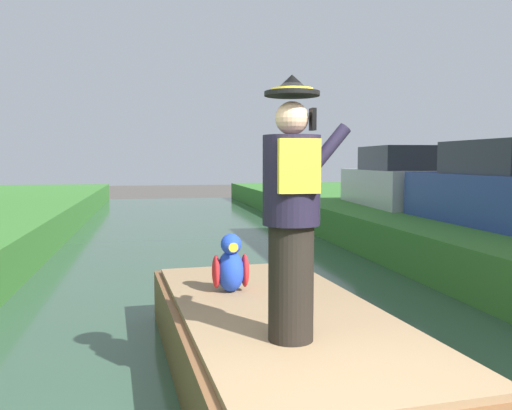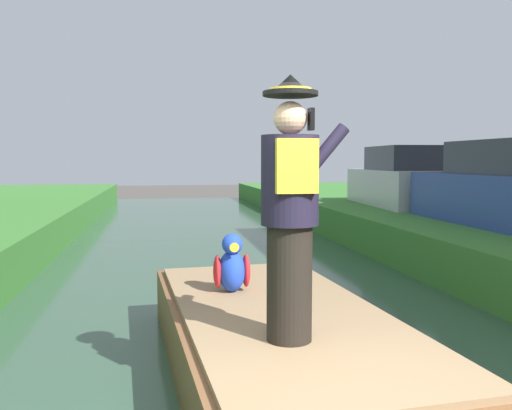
{
  "view_description": "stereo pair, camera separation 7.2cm",
  "coord_description": "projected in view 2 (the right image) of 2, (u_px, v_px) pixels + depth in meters",
  "views": [
    {
      "loc": [
        -1.08,
        -2.47,
        1.98
      ],
      "look_at": [
        -0.22,
        1.82,
        1.61
      ],
      "focal_mm": 37.41,
      "sensor_mm": 36.0,
      "label": 1
    },
    {
      "loc": [
        -1.01,
        -2.48,
        1.98
      ],
      "look_at": [
        -0.22,
        1.82,
        1.61
      ],
      "focal_mm": 37.41,
      "sensor_mm": 36.0,
      "label": 2
    }
  ],
  "objects": [
    {
      "name": "parked_car_blue",
      "position": [
        507.0,
        189.0,
        9.52
      ],
      "size": [
        1.75,
        4.02,
        1.5
      ],
      "color": "#2D4293",
      "rests_on": "grass_bank_far"
    },
    {
      "name": "person_pirate",
      "position": [
        291.0,
        210.0,
        3.69
      ],
      "size": [
        0.61,
        0.42,
        1.85
      ],
      "rotation": [
        0.0,
        0.0,
        -0.29
      ],
      "color": "black",
      "rests_on": "boat"
    },
    {
      "name": "boat",
      "position": [
        280.0,
        343.0,
        4.6
      ],
      "size": [
        2.08,
        4.31,
        0.61
      ],
      "color": "brown",
      "rests_on": "canal_water"
    },
    {
      "name": "parked_car_silver",
      "position": [
        402.0,
        181.0,
        13.6
      ],
      "size": [
        1.99,
        4.11,
        1.5
      ],
      "color": "#B7B7BC",
      "rests_on": "grass_bank_far"
    },
    {
      "name": "parrot_plush",
      "position": [
        232.0,
        267.0,
        5.13
      ],
      "size": [
        0.36,
        0.35,
        0.57
      ],
      "color": "blue",
      "rests_on": "boat"
    }
  ]
}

